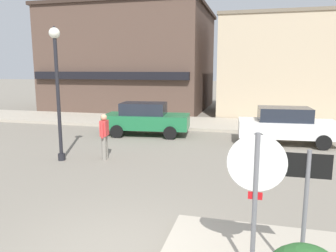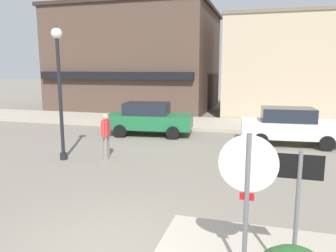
{
  "view_description": "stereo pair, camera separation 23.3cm",
  "coord_description": "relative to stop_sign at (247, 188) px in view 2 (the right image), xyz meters",
  "views": [
    {
      "loc": [
        2.13,
        -4.65,
        3.17
      ],
      "look_at": [
        -0.22,
        4.5,
        1.5
      ],
      "focal_mm": 35.0,
      "sensor_mm": 36.0,
      "label": 1
    },
    {
      "loc": [
        2.35,
        -4.59,
        3.17
      ],
      "look_at": [
        -0.22,
        4.5,
        1.5
      ],
      "focal_mm": 35.0,
      "sensor_mm": 36.0,
      "label": 2
    }
  ],
  "objects": [
    {
      "name": "kerb_far",
      "position": [
        -2.23,
        13.72,
        -1.44
      ],
      "size": [
        80.0,
        4.0,
        0.15
      ],
      "primitive_type": "cube",
      "color": "#A89E8C",
      "rests_on": "ground"
    },
    {
      "name": "stop_sign",
      "position": [
        0.0,
        0.0,
        0.0
      ],
      "size": [
        0.82,
        0.07,
        2.3
      ],
      "color": "slate",
      "rests_on": "ground"
    },
    {
      "name": "one_way_sign",
      "position": [
        0.67,
        0.0,
        -0.19
      ],
      "size": [
        0.6,
        0.06,
        2.1
      ],
      "color": "slate",
      "rests_on": "ground"
    },
    {
      "name": "lamp_post",
      "position": [
        -6.46,
        5.25,
        1.44
      ],
      "size": [
        0.36,
        0.36,
        4.54
      ],
      "color": "black",
      "rests_on": "ground"
    },
    {
      "name": "parked_car_nearest",
      "position": [
        -4.97,
        10.2,
        -0.71
      ],
      "size": [
        4.16,
        2.2,
        1.56
      ],
      "color": "#1E6B3D",
      "rests_on": "ground"
    },
    {
      "name": "parked_car_second",
      "position": [
        1.36,
        9.83,
        -0.71
      ],
      "size": [
        4.11,
        2.09,
        1.56
      ],
      "color": "white",
      "rests_on": "ground"
    },
    {
      "name": "pedestrian_crossing_near",
      "position": [
        -5.04,
        5.74,
        -0.65
      ],
      "size": [
        0.26,
        0.56,
        1.61
      ],
      "color": "gray",
      "rests_on": "ground"
    },
    {
      "name": "building_corner_shop",
      "position": [
        -9.33,
        20.66,
        2.32
      ],
      "size": [
        11.79,
        10.41,
        7.66
      ],
      "color": "brown",
      "rests_on": "ground"
    },
    {
      "name": "building_storefront_left_near",
      "position": [
        1.32,
        19.13,
        1.75
      ],
      "size": [
        7.28,
        6.76,
        6.52
      ],
      "color": "tan",
      "rests_on": "ground"
    }
  ]
}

